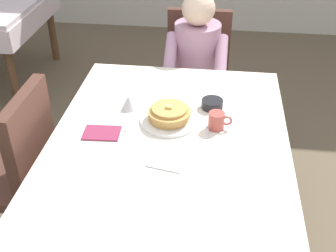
% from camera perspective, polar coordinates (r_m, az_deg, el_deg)
% --- Properties ---
extents(ground_plane, '(14.00, 14.00, 0.00)m').
position_cam_1_polar(ground_plane, '(2.47, 0.05, -16.00)').
color(ground_plane, brown).
extents(dining_table_main, '(1.12, 1.52, 0.74)m').
position_cam_1_polar(dining_table_main, '(2.02, 0.06, -4.03)').
color(dining_table_main, silver).
rests_on(dining_table_main, ground).
extents(chair_diner, '(0.44, 0.45, 0.93)m').
position_cam_1_polar(chair_diner, '(3.07, 3.89, 7.53)').
color(chair_diner, '#4C2D23').
rests_on(chair_diner, ground).
extents(diner_person, '(0.40, 0.43, 1.12)m').
position_cam_1_polar(diner_person, '(2.87, 3.78, 8.63)').
color(diner_person, '#B2849E').
rests_on(diner_person, ground).
extents(chair_left_side, '(0.45, 0.44, 0.93)m').
position_cam_1_polar(chair_left_side, '(2.30, -19.45, -4.72)').
color(chair_left_side, '#4C2D23').
rests_on(chair_left_side, ground).
extents(plate_breakfast, '(0.28, 0.28, 0.02)m').
position_cam_1_polar(plate_breakfast, '(2.09, 0.16, 0.71)').
color(plate_breakfast, white).
rests_on(plate_breakfast, dining_table_main).
extents(breakfast_stack, '(0.21, 0.21, 0.08)m').
position_cam_1_polar(breakfast_stack, '(2.06, 0.15, 1.62)').
color(breakfast_stack, tan).
rests_on(breakfast_stack, plate_breakfast).
extents(cup_coffee, '(0.11, 0.08, 0.08)m').
position_cam_1_polar(cup_coffee, '(2.04, 6.51, 0.71)').
color(cup_coffee, '#B24C42').
rests_on(cup_coffee, dining_table_main).
extents(bowl_butter, '(0.11, 0.11, 0.04)m').
position_cam_1_polar(bowl_butter, '(2.21, 5.90, 2.95)').
color(bowl_butter, black).
rests_on(bowl_butter, dining_table_main).
extents(syrup_pitcher, '(0.08, 0.08, 0.07)m').
position_cam_1_polar(syrup_pitcher, '(2.19, -5.26, 3.14)').
color(syrup_pitcher, silver).
rests_on(syrup_pitcher, dining_table_main).
extents(fork_left_of_plate, '(0.03, 0.18, 0.00)m').
position_cam_1_polar(fork_left_of_plate, '(2.10, -5.06, 0.64)').
color(fork_left_of_plate, silver).
rests_on(fork_left_of_plate, dining_table_main).
extents(knife_right_of_plate, '(0.02, 0.20, 0.00)m').
position_cam_1_polar(knife_right_of_plate, '(2.06, 5.33, -0.08)').
color(knife_right_of_plate, silver).
rests_on(knife_right_of_plate, dining_table_main).
extents(spoon_near_edge, '(0.15, 0.04, 0.00)m').
position_cam_1_polar(spoon_near_edge, '(1.80, -0.85, -5.70)').
color(spoon_near_edge, silver).
rests_on(spoon_near_edge, dining_table_main).
extents(napkin_folded, '(0.18, 0.13, 0.01)m').
position_cam_1_polar(napkin_folded, '(2.03, -8.81, -0.92)').
color(napkin_folded, '#8C2D4C').
rests_on(napkin_folded, dining_table_main).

